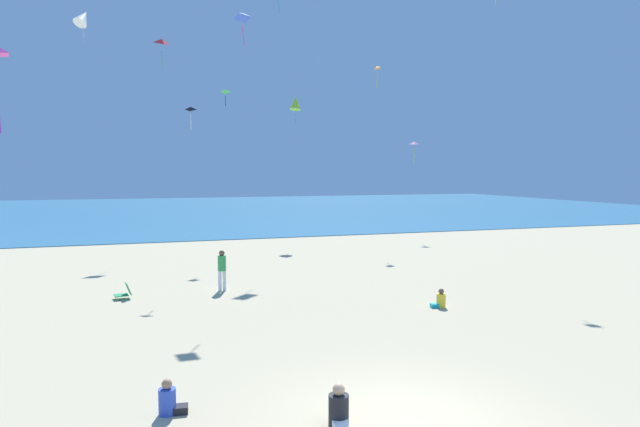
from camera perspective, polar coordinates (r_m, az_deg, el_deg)
name	(u,v)px	position (r m, az deg, el deg)	size (l,w,h in m)	color
ground_plane	(278,301)	(19.94, -4.45, -9.12)	(120.00, 120.00, 0.00)	#C6B58C
ocean_water	(185,210)	(67.04, -14.04, 0.36)	(120.00, 60.00, 0.05)	teal
beach_chair_mid_beach	(125,292)	(21.34, -19.89, -7.78)	(0.66, 0.58, 0.58)	#2D9956
person_1	(440,300)	(19.31, 12.53, -8.93)	(0.57, 0.38, 0.66)	yellow
person_2	(169,401)	(11.42, -15.59, -18.48)	(0.58, 0.36, 0.70)	blue
person_3	(222,267)	(21.62, -10.28, -5.61)	(0.37, 0.37, 1.60)	white
person_4	(339,411)	(10.58, 2.02, -20.04)	(0.43, 0.67, 0.80)	black
kite_blue	(244,17)	(23.27, -8.05, 19.84)	(0.75, 0.74, 1.34)	blue
kite_orange	(377,68)	(36.52, 6.00, 15.03)	(0.60, 0.60, 1.37)	orange
kite_lime	(296,103)	(37.23, -2.59, 11.54)	(1.16, 1.16, 1.92)	#99DB33
kite_white	(83,18)	(30.42, -23.68, 18.37)	(1.15, 1.20, 1.71)	white
kite_red	(162,41)	(36.10, -16.30, 17.00)	(0.98, 0.88, 1.92)	red
kite_green	(225,91)	(31.17, -9.95, 12.57)	(0.44, 0.35, 0.97)	green
kite_pink	(414,143)	(39.19, 9.91, 7.28)	(0.62, 0.52, 1.62)	pink
kite_black	(190,109)	(23.89, -13.48, 10.65)	(0.43, 0.38, 1.05)	black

